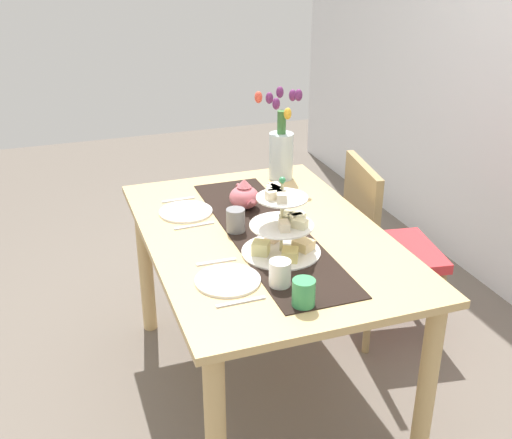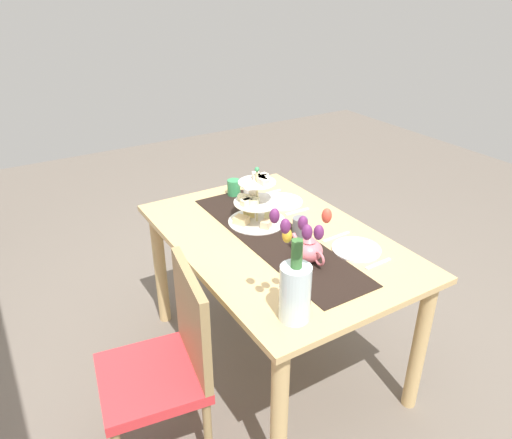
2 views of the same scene
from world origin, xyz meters
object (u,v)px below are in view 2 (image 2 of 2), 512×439
tulip_vase (296,283)px  knife_left (336,237)px  tiered_cake_stand (256,205)px  dinner_plate_right (282,202)px  chair_left (167,361)px  fork_left (378,264)px  dining_table (276,258)px  mug_white_text (250,195)px  fork_right (297,212)px  teapot (308,250)px  mug_grey (300,227)px  mug_orange (234,188)px  dinner_plate_left (356,249)px  knife_right (268,193)px

tulip_vase → knife_left: (0.40, -0.54, -0.16)m
tiered_cake_stand → knife_left: size_ratio=1.79×
dinner_plate_right → tiered_cake_stand: bearing=117.5°
chair_left → fork_left: bearing=-102.3°
knife_left → dinner_plate_right: 0.47m
dining_table → mug_white_text: 0.45m
tiered_cake_stand → fork_right: bearing=-92.8°
teapot → dinner_plate_right: (0.58, -0.25, -0.05)m
mug_grey → mug_orange: mug_grey is taller
dining_table → dinner_plate_left: 0.41m
chair_left → mug_orange: 1.14m
dining_table → fork_right: 0.33m
tiered_cake_stand → teapot: size_ratio=1.28×
tiered_cake_stand → chair_left: bearing=121.5°
fork_left → mug_grey: mug_grey is taller
tiered_cake_stand → mug_white_text: (0.22, -0.09, -0.06)m
dinner_plate_left → mug_orange: 0.87m
dinner_plate_right → mug_orange: bearing=39.0°
tulip_vase → dinner_plate_left: 0.62m
knife_left → dinner_plate_right: dinner_plate_right is taller
tiered_cake_stand → tulip_vase: (-0.74, 0.28, 0.06)m
chair_left → tulip_vase: size_ratio=2.03×
dinner_plate_right → teapot: bearing=156.4°
fork_right → mug_white_text: bearing=34.7°
mug_white_text → mug_orange: 0.15m
tulip_vase → dining_table: bearing=-27.3°
mug_white_text → fork_left: bearing=-169.3°
tiered_cake_stand → tulip_vase: 0.80m
mug_orange → teapot: bearing=175.3°
fork_left → dining_table: bearing=29.4°
tulip_vase → fork_left: bearing=-78.5°
mug_grey → mug_white_text: bearing=1.7°
fork_right → dinner_plate_left: bearing=180.0°
teapot → fork_left: teapot is taller
dinner_plate_left → mug_white_text: mug_white_text is taller
chair_left → dinner_plate_left: 0.99m
tiered_cake_stand → fork_left: 0.69m
knife_left → mug_orange: bearing=14.8°
teapot → dining_table: bearing=0.0°
fork_left → teapot: bearing=53.3°
dining_table → mug_orange: (0.55, -0.07, 0.17)m
dining_table → mug_white_text: (0.40, -0.09, 0.17)m
fork_left → knife_left: bearing=0.0°
mug_grey → mug_orange: size_ratio=1.00×
knife_left → knife_right: size_ratio=1.00×
mug_orange → tiered_cake_stand: bearing=169.2°
dinner_plate_left → knife_left: bearing=0.0°
dining_table → chair_left: size_ratio=1.55×
fork_left → knife_left: same height
fork_left → mug_grey: 0.42m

